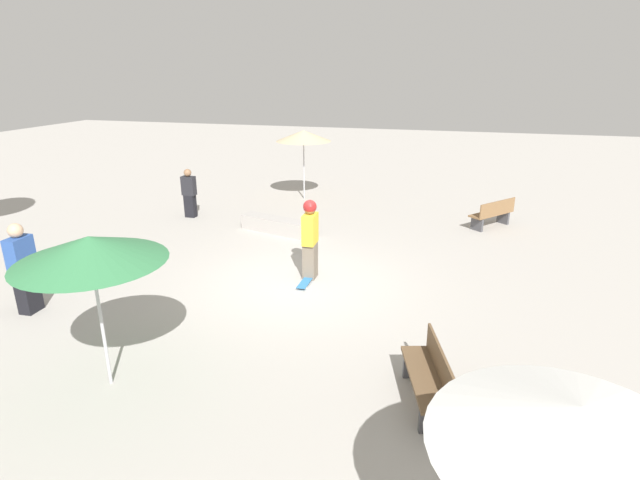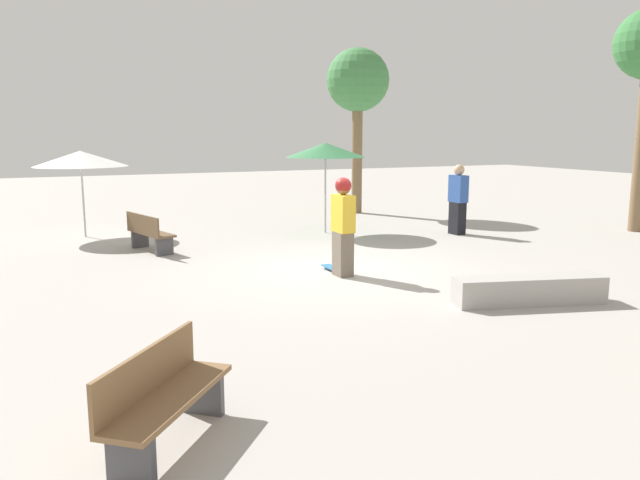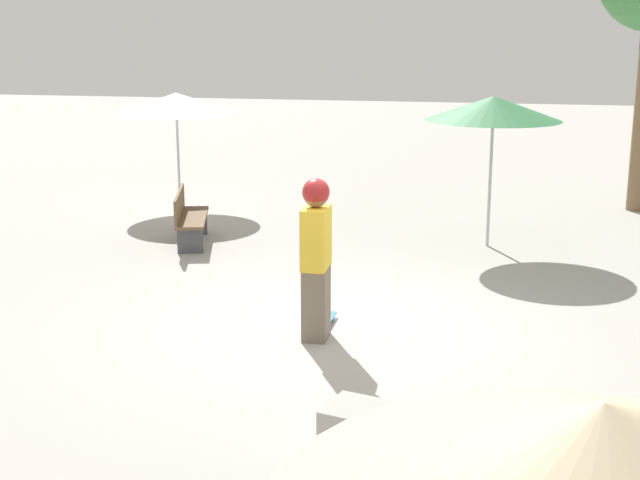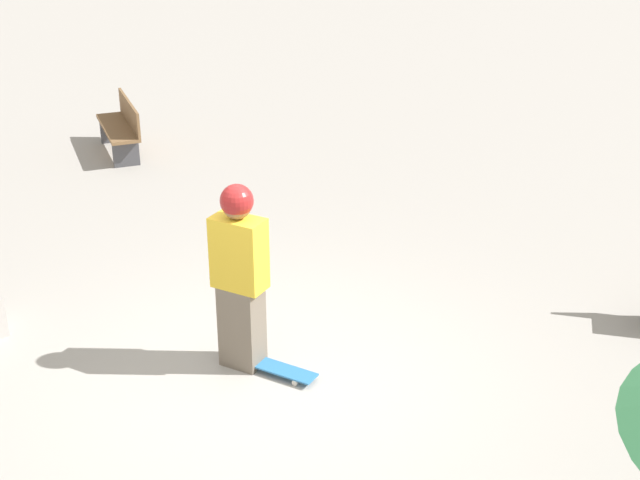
# 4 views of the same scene
# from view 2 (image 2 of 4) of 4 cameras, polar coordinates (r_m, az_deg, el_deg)

# --- Properties ---
(ground_plane) EXTENTS (60.00, 60.00, 0.00)m
(ground_plane) POSITION_cam_2_polar(r_m,az_deg,el_deg) (12.09, 1.98, -2.86)
(ground_plane) COLOR #ADA8A0
(skater_main) EXTENTS (0.30, 0.49, 1.84)m
(skater_main) POSITION_cam_2_polar(r_m,az_deg,el_deg) (11.53, 2.12, 1.54)
(skater_main) COLOR #726656
(skater_main) RESTS_ON ground_plane
(skateboard) EXTENTS (0.21, 0.80, 0.07)m
(skateboard) POSITION_cam_2_polar(r_m,az_deg,el_deg) (12.03, 1.27, -2.63)
(skateboard) COLOR teal
(skateboard) RESTS_ON ground_plane
(concrete_ledge) EXTENTS (2.44, 1.12, 0.43)m
(concrete_ledge) POSITION_cam_2_polar(r_m,az_deg,el_deg) (10.33, 18.58, -4.35)
(concrete_ledge) COLOR #A8A39E
(concrete_ledge) RESTS_ON ground_plane
(bench_near) EXTENTS (1.36, 1.51, 0.85)m
(bench_near) POSITION_cam_2_polar(r_m,az_deg,el_deg) (5.64, -14.09, -13.76)
(bench_near) COLOR #47474C
(bench_near) RESTS_ON ground_plane
(bench_far) EXTENTS (0.85, 1.66, 0.85)m
(bench_far) POSITION_cam_2_polar(r_m,az_deg,el_deg) (14.47, -15.38, 0.63)
(bench_far) COLOR #47474C
(bench_far) RESTS_ON ground_plane
(shade_umbrella_white) EXTENTS (2.30, 2.30, 2.19)m
(shade_umbrella_white) POSITION_cam_2_polar(r_m,az_deg,el_deg) (16.91, -21.04, 6.95)
(shade_umbrella_white) COLOR #B7B7BC
(shade_umbrella_white) RESTS_ON ground_plane
(shade_umbrella_green) EXTENTS (2.11, 2.11, 2.38)m
(shade_umbrella_green) POSITION_cam_2_polar(r_m,az_deg,el_deg) (16.46, 0.50, 8.22)
(shade_umbrella_green) COLOR #B7B7BC
(shade_umbrella_green) RESTS_ON ground_plane
(palm_tree_center_left) EXTENTS (2.03, 2.03, 5.32)m
(palm_tree_center_left) POSITION_cam_2_polar(r_m,az_deg,el_deg) (20.72, 3.47, 14.07)
(palm_tree_center_left) COLOR brown
(palm_tree_center_left) RESTS_ON ground_plane
(bystander_far) EXTENTS (0.30, 0.51, 1.83)m
(bystander_far) POSITION_cam_2_polar(r_m,az_deg,el_deg) (16.70, 12.50, 3.62)
(bystander_far) COLOR black
(bystander_far) RESTS_ON ground_plane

